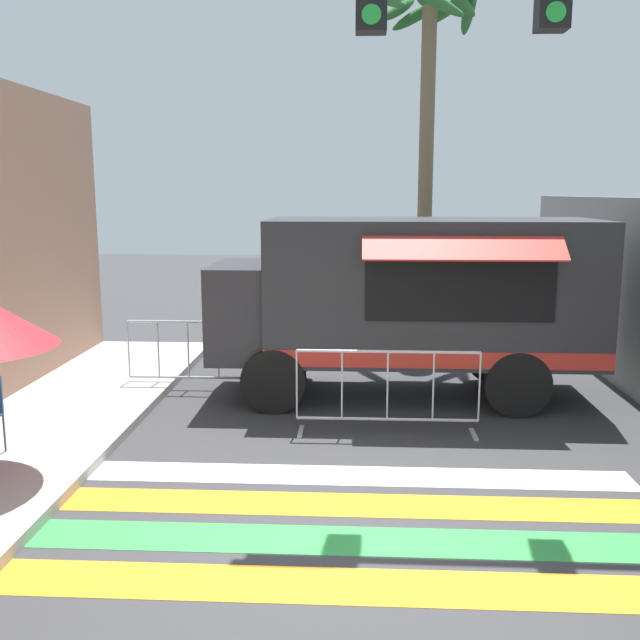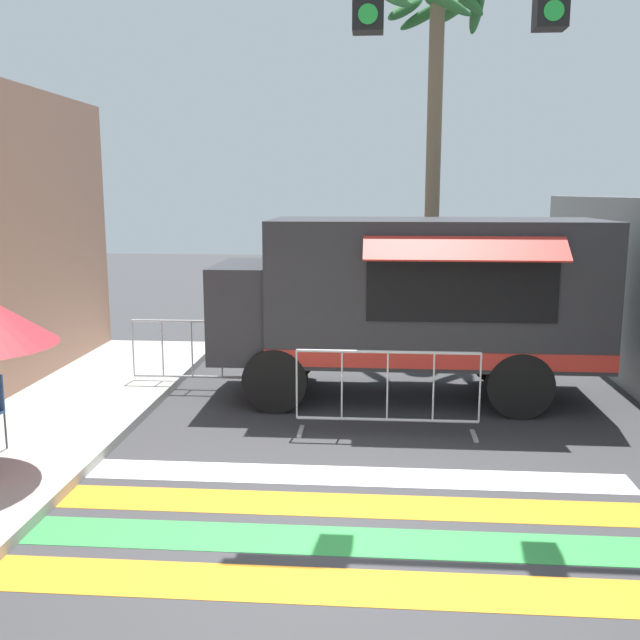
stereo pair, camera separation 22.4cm
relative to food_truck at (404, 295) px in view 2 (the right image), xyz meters
name	(u,v)px [view 2 (the right image)]	position (x,y,z in m)	size (l,w,h in m)	color
ground_plane	(333,542)	(-0.80, -4.77, -1.60)	(60.00, 60.00, 0.00)	#38383A
crosswalk_painted	(335,522)	(-0.80, -4.37, -1.60)	(6.40, 2.84, 0.01)	orange
food_truck	(404,295)	(0.00, 0.00, 0.00)	(5.77, 2.52, 2.74)	#2D2D33
traffic_signal_pole	(554,68)	(1.35, -3.00, 2.79)	(4.26, 0.29, 6.08)	#515456
barricade_front	(387,393)	(-0.27, -1.80, -1.03)	(2.40, 0.44, 1.13)	#B7BABF
barricade_side	(192,355)	(-3.36, 0.18, -1.04)	(1.96, 0.44, 1.13)	#B7BABF
palm_tree	(435,78)	(0.68, 4.07, 3.77)	(2.26, 2.22, 7.30)	#7A664C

